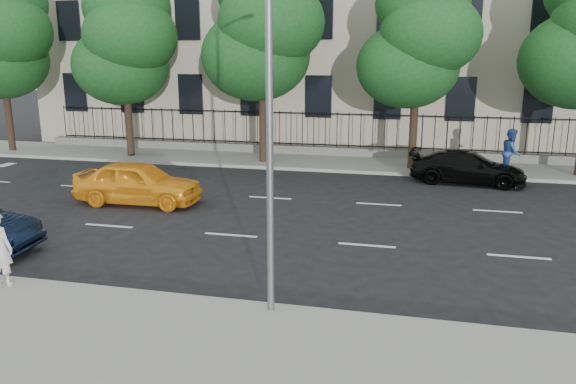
% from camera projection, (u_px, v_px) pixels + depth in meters
% --- Properties ---
extents(ground, '(120.00, 120.00, 0.00)m').
position_uv_depth(ground, '(199.00, 265.00, 14.21)').
color(ground, black).
rests_on(ground, ground).
extents(near_sidewalk, '(60.00, 4.00, 0.15)m').
position_uv_depth(near_sidewalk, '(118.00, 339.00, 10.41)').
color(near_sidewalk, gray).
rests_on(near_sidewalk, ground).
extents(far_sidewalk, '(60.00, 4.00, 0.15)m').
position_uv_depth(far_sidewalk, '(307.00, 161.00, 27.42)').
color(far_sidewalk, gray).
rests_on(far_sidewalk, ground).
extents(lane_markings, '(49.60, 4.62, 0.01)m').
position_uv_depth(lane_markings, '(253.00, 214.00, 18.70)').
color(lane_markings, silver).
rests_on(lane_markings, ground).
extents(iron_fence, '(30.00, 0.50, 2.20)m').
position_uv_depth(iron_fence, '(314.00, 144.00, 28.89)').
color(iron_fence, slate).
rests_on(iron_fence, far_sidewalk).
extents(street_light, '(0.25, 3.32, 8.05)m').
position_uv_depth(street_light, '(276.00, 58.00, 10.75)').
color(street_light, slate).
rests_on(street_light, near_sidewalk).
extents(tree_a, '(5.71, 5.31, 9.39)m').
position_uv_depth(tree_a, '(2.00, 35.00, 28.89)').
color(tree_a, '#382619').
rests_on(tree_a, far_sidewalk).
extents(tree_b, '(5.53, 5.12, 8.97)m').
position_uv_depth(tree_b, '(126.00, 40.00, 27.41)').
color(tree_b, '#382619').
rests_on(tree_b, far_sidewalk).
extents(tree_c, '(5.89, 5.50, 9.80)m').
position_uv_depth(tree_c, '(264.00, 26.00, 25.73)').
color(tree_c, '#382619').
rests_on(tree_c, far_sidewalk).
extents(tree_d, '(5.34, 4.94, 8.84)m').
position_uv_depth(tree_d, '(419.00, 39.00, 24.32)').
color(tree_d, '#382619').
rests_on(tree_d, far_sidewalk).
extents(yellow_taxi, '(4.52, 1.87, 1.53)m').
position_uv_depth(yellow_taxi, '(138.00, 183.00, 19.87)').
color(yellow_taxi, '#FFA01B').
rests_on(yellow_taxi, ground).
extents(black_sedan, '(4.79, 2.40, 1.34)m').
position_uv_depth(black_sedan, '(467.00, 167.00, 23.02)').
color(black_sedan, black).
rests_on(black_sedan, ground).
extents(pedestrian_far, '(0.86, 1.05, 1.99)m').
position_uv_depth(pedestrian_far, '(511.00, 152.00, 23.80)').
color(pedestrian_far, navy).
rests_on(pedestrian_far, far_sidewalk).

